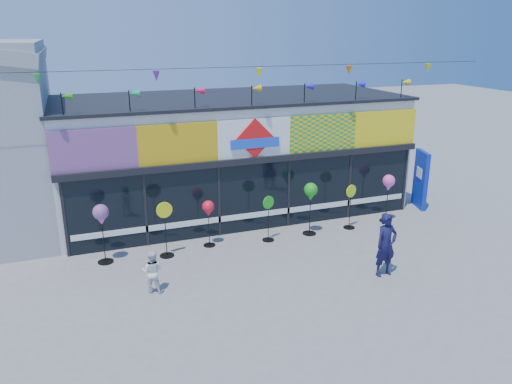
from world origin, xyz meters
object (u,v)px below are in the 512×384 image
spinner_3 (268,217)px  spinner_6 (389,184)px  blue_sign (421,179)px  spinner_2 (208,210)px  spinner_0 (101,216)px  spinner_4 (311,193)px  spinner_1 (165,228)px  adult_man (386,245)px  child (152,271)px  spinner_5 (350,205)px

spinner_3 → spinner_6: (4.44, 0.14, 0.56)m
blue_sign → spinner_3: blue_sign is taller
blue_sign → spinner_2: size_ratio=1.46×
blue_sign → spinner_2: (-8.30, -0.76, 0.10)m
spinner_0 → spinner_6: 9.37m
blue_sign → spinner_0: size_ratio=1.22×
blue_sign → spinner_4: (-5.01, -0.98, 0.32)m
blue_sign → spinner_2: blue_sign is taller
spinner_0 → spinner_1: bearing=-6.4°
spinner_3 → spinner_4: bearing=1.0°
spinner_2 → spinner_6: bearing=-1.0°
spinner_0 → adult_man: adult_man is taller
adult_man → spinner_0: bearing=149.3°
spinner_4 → spinner_6: (2.99, 0.11, -0.05)m
child → spinner_0: bearing=-38.8°
spinner_0 → spinner_6: (9.37, -0.00, -0.06)m
adult_man → child: (-6.00, 1.24, -0.32)m
spinner_5 → spinner_0: bearing=179.2°
spinner_6 → blue_sign: bearing=23.2°
spinner_0 → spinner_3: bearing=-1.7°
child → spinner_6: bearing=-139.6°
child → spinner_2: bearing=-106.6°
spinner_6 → spinner_5: bearing=-175.8°
spinner_0 → spinner_4: (6.38, -0.12, -0.01)m
spinner_1 → spinner_5: 6.14m
spinner_2 → child: bearing=-132.6°
spinner_5 → adult_man: bearing=-104.5°
spinner_4 → adult_man: adult_man is taller
spinner_1 → spinner_6: size_ratio=1.00×
spinner_6 → child: spinner_6 is taller
child → adult_man: bearing=-165.7°
spinner_4 → child: spinner_4 is taller
spinner_0 → spinner_5: bearing=-0.8°
spinner_3 → spinner_2: bearing=172.3°
spinner_4 → child: size_ratio=1.55×
spinner_2 → adult_man: 5.26m
spinner_3 → spinner_4: spinner_4 is taller
spinner_0 → spinner_2: spinner_0 is taller
spinner_0 → spinner_1: spinner_0 is taller
spinner_1 → spinner_4: bearing=0.9°
spinner_1 → spinner_6: spinner_6 is taller
spinner_3 → spinner_5: spinner_5 is taller
blue_sign → spinner_3: (-6.46, -1.01, -0.29)m
spinner_4 → spinner_6: spinner_4 is taller
spinner_2 → spinner_4: 3.31m
child → spinner_1: bearing=-83.8°
adult_man → spinner_5: bearing=70.6°
spinner_1 → adult_man: 6.18m
spinner_0 → blue_sign: bearing=4.3°
blue_sign → child: bearing=-147.0°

